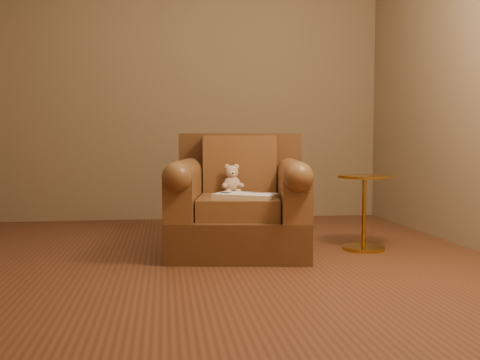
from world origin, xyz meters
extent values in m
plane|color=brown|center=(0.00, 0.00, 0.00)|extent=(4.00, 4.00, 0.00)
cube|color=#7B684B|center=(0.00, 2.00, 1.35)|extent=(4.00, 0.02, 2.70)
cube|color=#52341B|center=(0.34, 0.28, 0.13)|extent=(1.05, 1.01, 0.26)
cube|color=#52341B|center=(0.40, 0.67, 0.54)|extent=(0.93, 0.24, 0.57)
cube|color=brown|center=(0.33, 0.24, 0.33)|extent=(0.63, 0.72, 0.14)
cube|color=brown|center=(0.38, 0.55, 0.60)|extent=(0.55, 0.23, 0.42)
cube|color=brown|center=(-0.03, 0.30, 0.41)|extent=(0.31, 0.80, 0.30)
cube|color=brown|center=(0.70, 0.18, 0.41)|extent=(0.31, 0.80, 0.30)
cylinder|color=brown|center=(-0.03, 0.30, 0.55)|extent=(0.31, 0.80, 0.18)
cylinder|color=brown|center=(0.70, 0.18, 0.55)|extent=(0.31, 0.80, 0.18)
ellipsoid|color=#CBAA8E|center=(0.31, 0.42, 0.46)|extent=(0.13, 0.11, 0.13)
sphere|color=#CBAA8E|center=(0.31, 0.43, 0.55)|extent=(0.09, 0.09, 0.09)
ellipsoid|color=#CBAA8E|center=(0.28, 0.43, 0.59)|extent=(0.04, 0.02, 0.04)
ellipsoid|color=#CBAA8E|center=(0.34, 0.43, 0.59)|extent=(0.04, 0.02, 0.04)
ellipsoid|color=beige|center=(0.31, 0.38, 0.54)|extent=(0.04, 0.03, 0.04)
sphere|color=black|center=(0.31, 0.37, 0.55)|extent=(0.01, 0.01, 0.01)
ellipsoid|color=#CBAA8E|center=(0.25, 0.37, 0.46)|extent=(0.04, 0.08, 0.04)
ellipsoid|color=#CBAA8E|center=(0.37, 0.37, 0.46)|extent=(0.04, 0.08, 0.04)
ellipsoid|color=#CBAA8E|center=(0.27, 0.34, 0.42)|extent=(0.05, 0.08, 0.04)
ellipsoid|color=#CBAA8E|center=(0.34, 0.34, 0.42)|extent=(0.05, 0.08, 0.04)
cube|color=beige|center=(0.36, 0.12, 0.41)|extent=(0.46, 0.40, 0.03)
cube|color=white|center=(0.27, 0.17, 0.43)|extent=(0.28, 0.30, 0.00)
cube|color=white|center=(0.44, 0.07, 0.43)|extent=(0.28, 0.30, 0.00)
cube|color=beige|center=(0.36, 0.12, 0.43)|extent=(0.12, 0.21, 0.00)
cube|color=#0F1638|center=(0.23, 0.19, 0.43)|extent=(0.10, 0.10, 0.00)
cube|color=slate|center=(0.48, 0.14, 0.43)|extent=(0.18, 0.13, 0.00)
cylinder|color=#B88A32|center=(1.23, 0.26, 0.01)|extent=(0.30, 0.30, 0.02)
cylinder|color=#B88A32|center=(1.23, 0.26, 0.27)|extent=(0.03, 0.03, 0.49)
cylinder|color=#B88A32|center=(1.23, 0.26, 0.52)|extent=(0.38, 0.38, 0.02)
cylinder|color=#B88A32|center=(1.23, 0.26, 0.51)|extent=(0.03, 0.03, 0.02)
camera|label=1|loc=(-0.17, -3.35, 0.76)|focal=40.00mm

